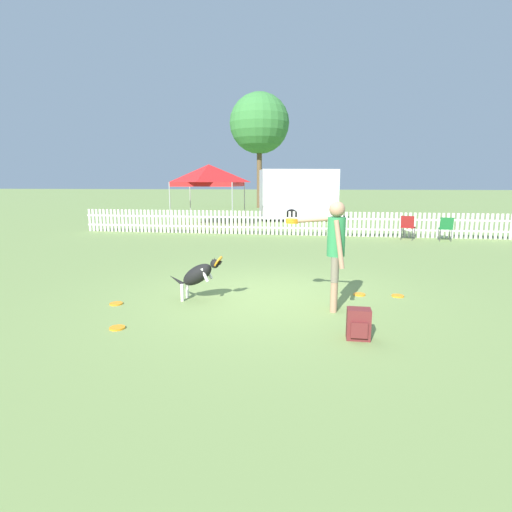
{
  "coord_description": "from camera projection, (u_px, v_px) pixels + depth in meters",
  "views": [
    {
      "loc": [
        0.85,
        -6.94,
        2.03
      ],
      "look_at": [
        -0.19,
        -0.52,
        0.84
      ],
      "focal_mm": 28.0,
      "sensor_mm": 36.0,
      "label": 1
    }
  ],
  "objects": [
    {
      "name": "folding_chair_blue_left",
      "position": [
        408.0,
        225.0,
        14.37
      ],
      "size": [
        0.6,
        0.61,
        0.88
      ],
      "rotation": [
        0.0,
        0.0,
        2.74
      ],
      "color": "#333338",
      "rests_on": "ground_plane"
    },
    {
      "name": "frisbee_midfield",
      "position": [
        117.0,
        328.0,
        5.64
      ],
      "size": [
        0.22,
        0.22,
        0.02
      ],
      "color": "orange",
      "rests_on": "ground_plane"
    },
    {
      "name": "backpack_on_grass",
      "position": [
        359.0,
        324.0,
        5.23
      ],
      "size": [
        0.3,
        0.25,
        0.41
      ],
      "color": "maroon",
      "rests_on": "ground_plane"
    },
    {
      "name": "ground_plane",
      "position": [
        271.0,
        297.0,
        7.24
      ],
      "size": [
        240.0,
        240.0,
        0.0
      ],
      "primitive_type": "plane",
      "color": "olive"
    },
    {
      "name": "handler_person",
      "position": [
        333.0,
        242.0,
        6.29
      ],
      "size": [
        0.97,
        0.72,
        1.75
      ],
      "rotation": [
        0.0,
        0.0,
        1.49
      ],
      "color": "tan",
      "rests_on": "ground_plane"
    },
    {
      "name": "folding_chair_center",
      "position": [
        446.0,
        227.0,
        14.04
      ],
      "size": [
        0.49,
        0.51,
        0.85
      ],
      "rotation": [
        0.0,
        0.0,
        3.01
      ],
      "color": "#333338",
      "rests_on": "ground_plane"
    },
    {
      "name": "tree_left_grove",
      "position": [
        259.0,
        124.0,
        31.9
      ],
      "size": [
        4.77,
        4.77,
        9.12
      ],
      "color": "brown",
      "rests_on": "ground_plane"
    },
    {
      "name": "frisbee_near_dog",
      "position": [
        116.0,
        304.0,
        6.77
      ],
      "size": [
        0.22,
        0.22,
        0.02
      ],
      "color": "orange",
      "rests_on": "ground_plane"
    },
    {
      "name": "frisbee_near_handler",
      "position": [
        398.0,
        296.0,
        7.24
      ],
      "size": [
        0.22,
        0.22,
        0.02
      ],
      "color": "orange",
      "rests_on": "ground_plane"
    },
    {
      "name": "picket_fence",
      "position": [
        298.0,
        223.0,
        15.64
      ],
      "size": [
        17.92,
        0.04,
        0.94
      ],
      "color": "silver",
      "rests_on": "ground_plane"
    },
    {
      "name": "frisbee_far_scatter",
      "position": [
        359.0,
        294.0,
        7.34
      ],
      "size": [
        0.22,
        0.22,
        0.02
      ],
      "color": "orange",
      "rests_on": "ground_plane"
    },
    {
      "name": "canopy_tent_main",
      "position": [
        209.0,
        175.0,
        19.35
      ],
      "size": [
        2.99,
        2.99,
        2.92
      ],
      "color": "#B2B2B2",
      "rests_on": "ground_plane"
    },
    {
      "name": "equipment_trailer",
      "position": [
        298.0,
        194.0,
        21.78
      ],
      "size": [
        4.97,
        3.01,
        2.74
      ],
      "rotation": [
        0.0,
        0.0,
        0.23
      ],
      "color": "silver",
      "rests_on": "ground_plane"
    },
    {
      "name": "leaping_dog",
      "position": [
        198.0,
        274.0,
        6.92
      ],
      "size": [
        1.02,
        0.37,
        0.81
      ],
      "rotation": [
        0.0,
        0.0,
        -1.65
      ],
      "color": "black",
      "rests_on": "ground_plane"
    }
  ]
}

